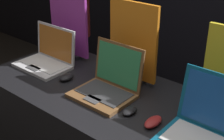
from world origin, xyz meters
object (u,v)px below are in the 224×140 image
person_bystander (75,29)px  promo_stand_front (69,25)px  laptop_middle (108,83)px  mouse_middle (130,111)px  promo_stand_middle (133,44)px  laptop_front (47,57)px  laptop_back (210,130)px  mouse_front (66,77)px  mouse_back (153,122)px

person_bystander → promo_stand_front: bearing=-45.6°
laptop_middle → mouse_middle: (0.21, -0.08, -0.05)m
laptop_middle → promo_stand_middle: bearing=90.0°
promo_stand_front → laptop_middle: size_ratio=1.48×
laptop_front → promo_stand_middle: bearing=19.2°
promo_stand_middle → person_bystander: 1.36m
mouse_middle → promo_stand_middle: bearing=124.8°
laptop_front → mouse_middle: (0.77, -0.11, -0.05)m
person_bystander → promo_stand_middle: bearing=-28.5°
promo_stand_middle → person_bystander: bearing=151.5°
promo_stand_front → laptop_middle: bearing=-22.8°
mouse_middle → laptop_back: (0.40, 0.04, 0.05)m
person_bystander → laptop_front: bearing=-53.7°
laptop_middle → mouse_middle: size_ratio=3.31×
promo_stand_middle → person_bystander: (-1.16, 0.63, -0.32)m
mouse_front → mouse_back: mouse_front is taller
mouse_front → mouse_back: (0.66, -0.05, -0.00)m
mouse_middle → promo_stand_middle: 0.43m
laptop_middle → laptop_back: (0.61, -0.05, 0.00)m
laptop_front → promo_stand_front: (0.00, 0.21, 0.17)m
mouse_front → person_bystander: 1.24m
mouse_back → promo_stand_front: bearing=160.5°
mouse_front → laptop_middle: size_ratio=0.30×
promo_stand_middle → mouse_back: (0.36, -0.31, -0.21)m
promo_stand_middle → person_bystander: person_bystander is taller
laptop_middle → promo_stand_middle: size_ratio=0.68×
promo_stand_front → person_bystander: size_ratio=0.30×
promo_stand_front → person_bystander: bearing=134.4°
promo_stand_front → laptop_back: 1.21m
promo_stand_front → promo_stand_middle: size_ratio=1.00×
laptop_front → promo_stand_front: size_ratio=0.75×
promo_stand_front → laptop_middle: (0.56, -0.23, -0.17)m
mouse_middle → laptop_back: bearing=5.1°
mouse_middle → person_bystander: person_bystander is taller
mouse_front → mouse_back: bearing=-4.2°
mouse_middle → mouse_back: 0.15m
laptop_front → mouse_back: 0.92m
promo_stand_front → mouse_middle: size_ratio=4.90×
laptop_front → person_bystander: size_ratio=0.22×
mouse_middle → mouse_back: mouse_back is taller
laptop_back → promo_stand_front: bearing=166.5°
mouse_front → promo_stand_middle: promo_stand_middle is taller
mouse_front → mouse_back: 0.66m
mouse_front → laptop_front: bearing=165.0°
mouse_middle → laptop_back: size_ratio=0.25×
laptop_front → laptop_middle: laptop_middle is taller
mouse_front → promo_stand_middle: (0.30, 0.26, 0.21)m
mouse_front → laptop_middle: (0.30, 0.04, 0.05)m
mouse_back → person_bystander: bearing=148.2°
laptop_back → laptop_middle: bearing=175.7°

